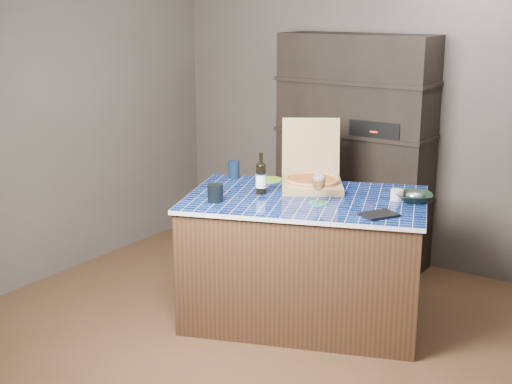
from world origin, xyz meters
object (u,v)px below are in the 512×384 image
Objects in this scene: kitchen_island at (305,258)px; mead_bottle at (261,178)px; pizza_box at (312,179)px; dvd_case at (379,215)px; bowl at (414,197)px; wine_glass at (319,182)px.

mead_bottle reaches higher than kitchen_island.
pizza_box is 0.74m from dvd_case.
mead_bottle is (-0.29, -0.08, 0.52)m from kitchen_island.
kitchen_island is 7.63× the size of bowl.
wine_glass reaches higher than dvd_case.
wine_glass is at bearing -142.09° from bowl.
dvd_case is (0.65, -0.35, -0.05)m from pizza_box.
dvd_case is (0.55, -0.11, 0.42)m from kitchen_island.
wine_glass is 0.94× the size of dvd_case.
mead_bottle is (-0.20, -0.31, 0.04)m from pizza_box.
bowl is (0.61, 0.29, 0.44)m from kitchen_island.
kitchen_island is at bearing 14.91° from mead_bottle.
mead_bottle is at bearing -157.53° from bowl.
bowl is at bearing 37.91° from wine_glass.
kitchen_island is 2.82× the size of pizza_box.
wine_glass is at bearing -153.85° from dvd_case.
wine_glass is 0.85× the size of bowl.
pizza_box is 3.02× the size of dvd_case.
bowl is (0.90, 0.37, -0.08)m from mead_bottle.
mead_bottle is at bearing -154.52° from pizza_box.
pizza_box is at bearing 90.78° from kitchen_island.
mead_bottle is at bearing 174.60° from kitchen_island.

